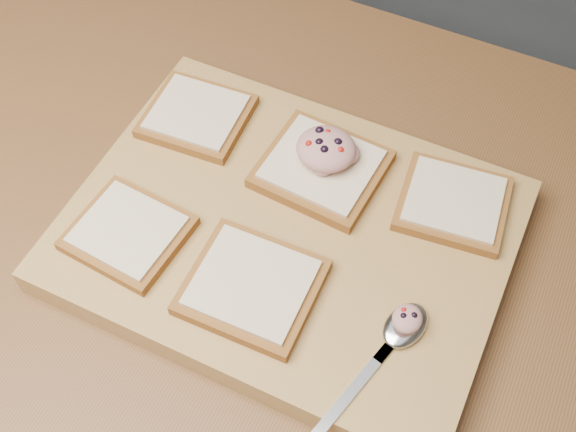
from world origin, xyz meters
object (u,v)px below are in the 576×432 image
object	(u,v)px
tuna_salad_dollop	(326,149)
cutting_board	(288,235)
spoon	(397,335)
bread_far_center	(322,168)

from	to	relation	value
tuna_salad_dollop	cutting_board	bearing A→B (deg)	-92.39
cutting_board	spoon	world-z (taller)	spoon
cutting_board	spoon	xyz separation A→B (m)	(0.15, -0.07, 0.02)
cutting_board	tuna_salad_dollop	distance (m)	0.10
cutting_board	spoon	size ratio (longest dim) A/B	2.48
bread_far_center	spoon	size ratio (longest dim) A/B	0.74
tuna_salad_dollop	spoon	size ratio (longest dim) A/B	0.36
bread_far_center	spoon	bearing A→B (deg)	-45.93
tuna_salad_dollop	spoon	xyz separation A→B (m)	(0.15, -0.16, -0.03)
bread_far_center	tuna_salad_dollop	distance (m)	0.03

